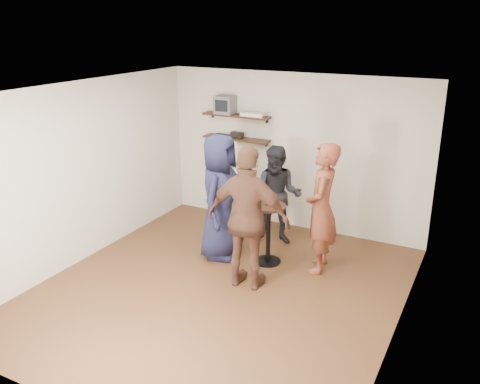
% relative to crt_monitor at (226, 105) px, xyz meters
% --- Properties ---
extents(room, '(4.58, 5.08, 2.68)m').
position_rel_crt_monitor_xyz_m(room, '(1.20, -2.38, -0.72)').
color(room, '#442716').
rests_on(room, ground).
extents(shelf_upper, '(1.20, 0.25, 0.04)m').
position_rel_crt_monitor_xyz_m(shelf_upper, '(0.20, 0.00, -0.17)').
color(shelf_upper, black).
rests_on(shelf_upper, room).
extents(shelf_lower, '(1.20, 0.25, 0.04)m').
position_rel_crt_monitor_xyz_m(shelf_lower, '(0.20, 0.00, -0.57)').
color(shelf_lower, black).
rests_on(shelf_lower, room).
extents(crt_monitor, '(0.32, 0.30, 0.30)m').
position_rel_crt_monitor_xyz_m(crt_monitor, '(0.00, 0.00, 0.00)').
color(crt_monitor, '#59595B').
rests_on(crt_monitor, shelf_upper).
extents(dvd_deck, '(0.40, 0.24, 0.06)m').
position_rel_crt_monitor_xyz_m(dvd_deck, '(0.54, 0.00, -0.12)').
color(dvd_deck, silver).
rests_on(dvd_deck, shelf_upper).
extents(radio, '(0.22, 0.10, 0.10)m').
position_rel_crt_monitor_xyz_m(radio, '(0.22, 0.00, -0.50)').
color(radio, black).
rests_on(radio, shelf_lower).
extents(power_strip, '(0.30, 0.05, 0.03)m').
position_rel_crt_monitor_xyz_m(power_strip, '(-0.06, 0.05, -0.54)').
color(power_strip, black).
rests_on(power_strip, shelf_lower).
extents(side_table, '(0.53, 0.53, 0.56)m').
position_rel_crt_monitor_xyz_m(side_table, '(0.35, -0.41, -1.55)').
color(side_table, black).
rests_on(side_table, room).
extents(vase_lilies, '(0.20, 0.20, 1.03)m').
position_rel_crt_monitor_xyz_m(vase_lilies, '(0.35, -0.41, -1.13)').
color(vase_lilies, white).
rests_on(vase_lilies, side_table).
extents(drinks_table, '(0.49, 0.49, 0.90)m').
position_rel_crt_monitor_xyz_m(drinks_table, '(1.44, -1.36, -1.44)').
color(drinks_table, black).
rests_on(drinks_table, room).
extents(wine_glass_fl, '(0.07, 0.07, 0.20)m').
position_rel_crt_monitor_xyz_m(wine_glass_fl, '(1.39, -1.39, -0.98)').
color(wine_glass_fl, silver).
rests_on(wine_glass_fl, drinks_table).
extents(wine_glass_fr, '(0.07, 0.07, 0.20)m').
position_rel_crt_monitor_xyz_m(wine_glass_fr, '(1.50, -1.38, -0.98)').
color(wine_glass_fr, silver).
rests_on(wine_glass_fr, drinks_table).
extents(wine_glass_bl, '(0.07, 0.07, 0.20)m').
position_rel_crt_monitor_xyz_m(wine_glass_bl, '(1.41, -1.28, -0.98)').
color(wine_glass_bl, silver).
rests_on(wine_glass_bl, drinks_table).
extents(wine_glass_br, '(0.07, 0.07, 0.20)m').
position_rel_crt_monitor_xyz_m(wine_glass_br, '(1.47, -1.34, -0.98)').
color(wine_glass_br, silver).
rests_on(wine_glass_br, drinks_table).
extents(person_plaid, '(0.56, 0.75, 1.85)m').
position_rel_crt_monitor_xyz_m(person_plaid, '(2.17, -1.21, -1.09)').
color(person_plaid, red).
rests_on(person_plaid, room).
extents(person_dark, '(0.88, 0.76, 1.57)m').
position_rel_crt_monitor_xyz_m(person_dark, '(1.26, -0.63, -1.23)').
color(person_dark, black).
rests_on(person_dark, room).
extents(person_navy, '(0.73, 0.99, 1.87)m').
position_rel_crt_monitor_xyz_m(person_navy, '(0.70, -1.47, -1.08)').
color(person_navy, black).
rests_on(person_navy, room).
extents(person_brown, '(1.15, 0.54, 1.92)m').
position_rel_crt_monitor_xyz_m(person_brown, '(1.48, -2.10, -1.06)').
color(person_brown, '#4D2E21').
rests_on(person_brown, room).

